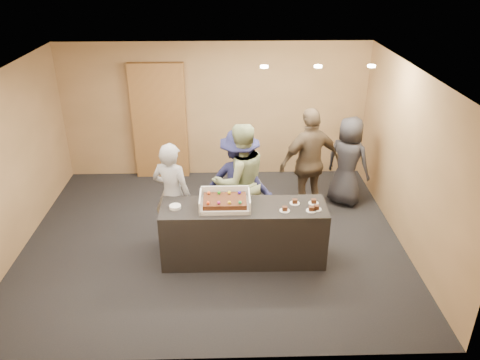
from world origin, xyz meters
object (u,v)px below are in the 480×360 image
(person_navy_man, at_px, (240,181))
(person_brown_extra, at_px, (310,163))
(storage_cabinet, at_px, (160,122))
(sheet_cake, at_px, (225,201))
(person_dark_suit, at_px, (348,161))
(plate_stack, at_px, (175,207))
(person_server_grey, at_px, (172,195))
(cake_box, at_px, (225,203))
(serving_counter, at_px, (244,233))
(person_sage_man, at_px, (240,180))

(person_navy_man, relative_size, person_brown_extra, 0.91)
(storage_cabinet, xyz_separation_m, person_brown_extra, (2.74, -1.59, -0.20))
(sheet_cake, distance_m, person_dark_suit, 2.79)
(plate_stack, height_order, person_server_grey, person_server_grey)
(cake_box, height_order, sheet_cake, cake_box)
(serving_counter, relative_size, plate_stack, 14.26)
(cake_box, distance_m, person_navy_man, 0.87)
(sheet_cake, relative_size, person_server_grey, 0.36)
(person_brown_extra, height_order, person_dark_suit, person_brown_extra)
(person_navy_man, bearing_deg, plate_stack, 65.20)
(plate_stack, xyz_separation_m, person_sage_man, (0.95, 0.78, 0.02))
(person_brown_extra, bearing_deg, person_navy_man, 1.91)
(serving_counter, xyz_separation_m, storage_cabinet, (-1.56, 2.97, 0.71))
(person_sage_man, bearing_deg, storage_cabinet, -78.02)
(serving_counter, relative_size, person_sage_man, 1.27)
(sheet_cake, bearing_deg, person_sage_man, 72.68)
(person_sage_man, bearing_deg, plate_stack, 16.58)
(person_brown_extra, xyz_separation_m, person_dark_suit, (0.75, 0.33, -0.14))
(person_navy_man, distance_m, person_brown_extra, 1.32)
(storage_cabinet, height_order, cake_box, storage_cabinet)
(cake_box, bearing_deg, person_dark_suit, 37.49)
(storage_cabinet, bearing_deg, cake_box, -66.33)
(sheet_cake, bearing_deg, person_server_grey, 150.78)
(storage_cabinet, distance_m, person_dark_suit, 3.72)
(storage_cabinet, relative_size, plate_stack, 13.83)
(sheet_cake, xyz_separation_m, person_navy_man, (0.24, 0.86, -0.12))
(person_server_grey, bearing_deg, storage_cabinet, -57.90)
(storage_cabinet, distance_m, sheet_cake, 3.24)
(person_server_grey, distance_m, person_navy_man, 1.12)
(cake_box, height_order, person_dark_suit, person_dark_suit)
(sheet_cake, xyz_separation_m, person_brown_extra, (1.45, 1.38, -0.04))
(plate_stack, relative_size, person_navy_man, 0.10)
(storage_cabinet, bearing_deg, sheet_cake, -66.53)
(person_sage_man, relative_size, person_navy_man, 1.07)
(person_navy_man, height_order, person_dark_suit, person_navy_man)
(cake_box, xyz_separation_m, person_server_grey, (-0.80, 0.42, -0.09))
(plate_stack, xyz_separation_m, person_brown_extra, (2.16, 1.39, 0.04))
(person_dark_suit, bearing_deg, person_navy_man, 63.08)
(person_sage_man, bearing_deg, sheet_cake, 49.95)
(cake_box, height_order, person_server_grey, person_server_grey)
(serving_counter, relative_size, sheet_cake, 3.90)
(serving_counter, height_order, person_sage_man, person_sage_man)
(cake_box, distance_m, person_dark_suit, 2.77)
(storage_cabinet, height_order, person_brown_extra, storage_cabinet)
(person_server_grey, height_order, person_brown_extra, person_brown_extra)
(serving_counter, distance_m, person_sage_man, 0.91)
(serving_counter, bearing_deg, person_brown_extra, 49.91)
(cake_box, bearing_deg, storage_cabinet, 113.67)
(sheet_cake, distance_m, plate_stack, 0.72)
(serving_counter, bearing_deg, plate_stack, -178.79)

